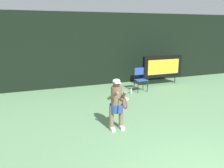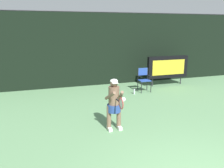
% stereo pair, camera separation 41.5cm
% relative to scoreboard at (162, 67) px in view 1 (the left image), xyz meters
% --- Properties ---
extents(backdrop_screen, '(18.00, 0.12, 3.66)m').
position_rel_scoreboard_xyz_m(backdrop_screen, '(-3.40, 1.20, 0.86)').
color(backdrop_screen, black).
rests_on(backdrop_screen, ground).
extents(scoreboard, '(2.20, 0.21, 1.50)m').
position_rel_scoreboard_xyz_m(scoreboard, '(0.00, 0.00, 0.00)').
color(scoreboard, black).
rests_on(scoreboard, ground).
extents(umpire_chair, '(0.52, 0.44, 1.08)m').
position_rel_scoreboard_xyz_m(umpire_chair, '(-1.63, -0.68, -0.33)').
color(umpire_chair, black).
rests_on(umpire_chair, ground).
extents(water_bottle, '(0.07, 0.07, 0.27)m').
position_rel_scoreboard_xyz_m(water_bottle, '(-2.23, -0.97, -0.82)').
color(water_bottle, silver).
rests_on(water_bottle, ground).
extents(tennis_player, '(0.53, 0.61, 1.50)m').
position_rel_scoreboard_xyz_m(tennis_player, '(-4.22, -4.13, -0.12)').
color(tennis_player, white).
rests_on(tennis_player, ground).
extents(tennis_racket, '(0.03, 0.60, 0.31)m').
position_rel_scoreboard_xyz_m(tennis_racket, '(-4.21, -4.66, 0.02)').
color(tennis_racket, black).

